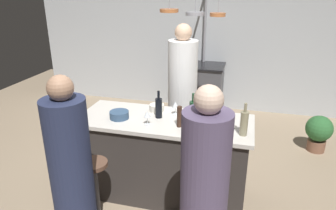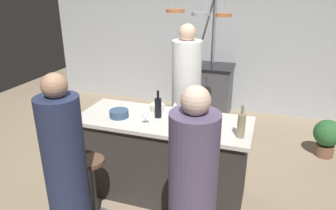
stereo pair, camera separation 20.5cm
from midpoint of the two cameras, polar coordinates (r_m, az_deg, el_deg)
ground_plane at (r=3.66m, az=0.89°, el=-15.61°), size 9.00×9.00×0.00m
back_wall at (r=5.79m, az=9.73°, el=12.00°), size 6.40×0.16×2.60m
kitchen_island at (r=3.41m, az=0.93°, el=-9.50°), size 1.80×0.72×0.90m
stove_range at (r=5.60m, az=8.54°, el=2.77°), size 0.80×0.64×0.89m
chef at (r=4.05m, az=4.77°, el=1.24°), size 0.37×0.37×1.76m
bar_stool_left at (r=3.15m, az=-11.71°, el=-14.49°), size 0.28×0.28×0.68m
guest_left at (r=2.71m, az=-16.00°, el=-12.16°), size 0.34×0.34×1.60m
bar_stool_right at (r=2.86m, az=7.32°, el=-18.46°), size 0.28×0.28×0.68m
guest_right at (r=2.34m, az=7.08°, el=-17.15°), size 0.34×0.34×1.61m
overhead_pot_rack at (r=4.76m, az=7.92°, el=14.50°), size 0.88×1.50×2.17m
potted_plant at (r=4.75m, az=28.20°, el=-5.02°), size 0.36×0.36×0.52m
pepper_mill at (r=3.00m, az=3.64°, el=-2.22°), size 0.05×0.05×0.21m
wine_bottle_white at (r=2.88m, az=15.25°, el=-3.57°), size 0.07×0.07×0.31m
wine_bottle_dark at (r=3.21m, az=0.00°, el=-0.44°), size 0.07×0.07×0.29m
wine_bottle_green at (r=3.06m, az=6.17°, el=-1.43°), size 0.07×0.07×0.32m
wine_glass_near_right_guest at (r=3.06m, az=-2.25°, el=-1.70°), size 0.07×0.07×0.15m
wine_glass_by_chef at (r=3.28m, az=3.11°, el=-0.09°), size 0.07×0.07×0.15m
mixing_bowl_blue at (r=3.27m, az=-7.17°, el=-1.59°), size 0.20×0.20×0.08m
mixing_bowl_wooden at (r=2.91m, az=9.07°, el=-4.69°), size 0.17×0.17×0.07m
mixing_bowl_ceramic at (r=3.40m, az=-0.25°, el=-0.47°), size 0.16×0.16×0.08m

